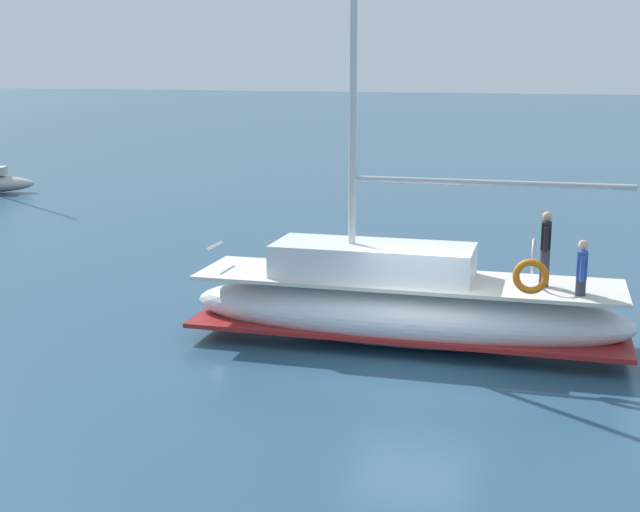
# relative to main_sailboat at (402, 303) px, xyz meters

# --- Properties ---
(ground_plane) EXTENTS (400.00, 400.00, 0.00)m
(ground_plane) POSITION_rel_main_sailboat_xyz_m (-1.49, -0.70, -0.90)
(ground_plane) COLOR #284C66
(main_sailboat) EXTENTS (3.57, 9.82, 12.29)m
(main_sailboat) POSITION_rel_main_sailboat_xyz_m (0.00, 0.00, 0.00)
(main_sailboat) COLOR silver
(main_sailboat) RESTS_ON ground
(mooring_buoy) EXTENTS (0.53, 0.53, 0.86)m
(mooring_buoy) POSITION_rel_main_sailboat_xyz_m (7.33, 4.50, -0.74)
(mooring_buoy) COLOR #EA4C19
(mooring_buoy) RESTS_ON ground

